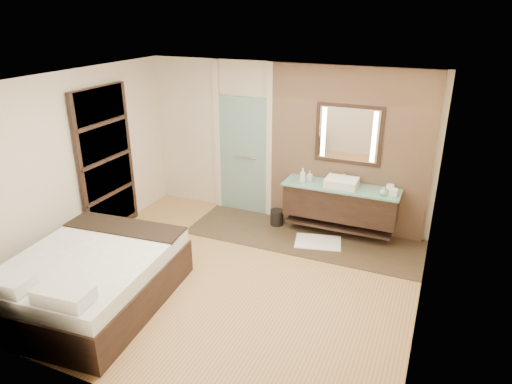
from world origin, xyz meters
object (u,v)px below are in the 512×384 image
at_px(waste_bin, 277,218).
at_px(mirror_unit, 349,134).
at_px(bed, 91,279).
at_px(vanity, 340,202).

bearing_deg(waste_bin, mirror_unit, 16.05).
bearing_deg(mirror_unit, waste_bin, -163.95).
relative_size(mirror_unit, waste_bin, 3.80).
distance_m(mirror_unit, waste_bin, 1.87).
distance_m(mirror_unit, bed, 4.31).
relative_size(vanity, waste_bin, 6.63).
bearing_deg(vanity, waste_bin, -176.35).
relative_size(bed, waste_bin, 8.30).
distance_m(vanity, waste_bin, 1.15).
distance_m(vanity, bed, 3.93).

